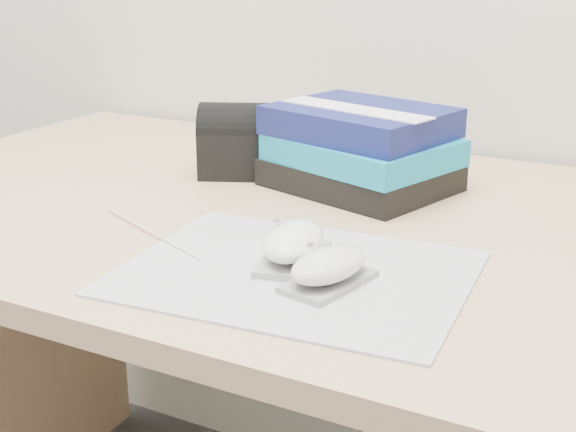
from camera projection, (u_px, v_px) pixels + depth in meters
The scene contains 7 objects.
desk at pixel (390, 363), 1.16m from camera, with size 1.60×0.80×0.73m.
mousepad at pixel (296, 273), 0.87m from camera, with size 0.37×0.29×0.00m, color #95959D.
mouse_rear at pixel (293, 244), 0.89m from camera, with size 0.09×0.13×0.05m.
mouse_front at pixel (329, 268), 0.83m from camera, with size 0.08×0.11×0.04m.
usb_cable at pixel (150, 232), 0.99m from camera, with size 0.00×0.00×0.23m, color silver.
book_stack at pixel (361, 149), 1.16m from camera, with size 0.29×0.26×0.12m.
pouch at pixel (241, 141), 1.23m from camera, with size 0.15×0.13×0.11m.
Camera 1 is at (0.35, 0.66, 1.07)m, focal length 50.00 mm.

